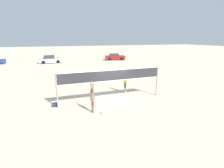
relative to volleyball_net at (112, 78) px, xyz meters
The scene contains 8 objects.
ground_plane 1.88m from the volleyball_net, ahead, with size 200.00×200.00×0.00m, color beige.
volleyball_net is the anchor object (origin of this frame).
player_spiker 2.74m from the volleyball_net, 140.62° to the right, with size 0.28×0.70×2.12m.
player_blocker 2.57m from the volleyball_net, 40.03° to the left, with size 0.28×0.72×2.22m.
volleyball 3.15m from the volleyball_net, 124.54° to the right, with size 0.23×0.23×0.23m.
gear_bag 4.75m from the volleyball_net, behind, with size 0.37×0.27×0.27m.
parked_car_mid 25.22m from the volleyball_net, 98.96° to the left, with size 4.51×2.07×1.54m.
parked_car_far 27.15m from the volleyball_net, 67.90° to the left, with size 4.70×2.69×1.44m.
Camera 1 is at (-4.72, -12.46, 4.92)m, focal length 28.00 mm.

